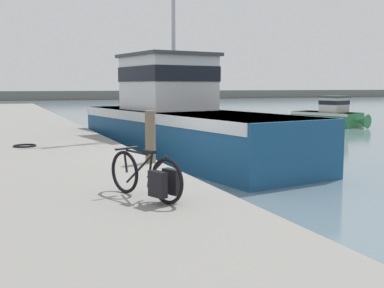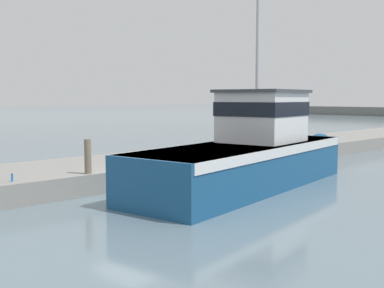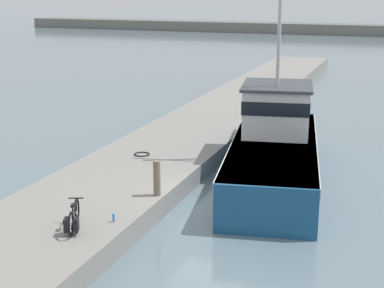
% 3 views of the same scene
% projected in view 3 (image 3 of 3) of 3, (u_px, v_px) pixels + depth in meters
% --- Properties ---
extents(ground_plane, '(320.00, 320.00, 0.00)m').
position_uv_depth(ground_plane, '(209.00, 212.00, 20.31)').
color(ground_plane, slate).
extents(dock_pier, '(4.90, 80.00, 0.75)m').
position_uv_depth(dock_pier, '(113.00, 189.00, 21.45)').
color(dock_pier, gray).
rests_on(dock_pier, ground_plane).
extents(fishing_boat_main, '(5.08, 13.22, 9.51)m').
position_uv_depth(fishing_boat_main, '(275.00, 145.00, 23.73)').
color(fishing_boat_main, navy).
rests_on(fishing_boat_main, ground_plane).
extents(bicycle_touring, '(0.81, 1.66, 0.78)m').
position_uv_depth(bicycle_touring, '(73.00, 219.00, 16.82)').
color(bicycle_touring, black).
rests_on(bicycle_touring, dock_pier).
extents(mooring_post, '(0.24, 0.24, 1.21)m').
position_uv_depth(mooring_post, '(157.00, 178.00, 19.59)').
color(mooring_post, '#756651').
rests_on(mooring_post, dock_pier).
extents(hose_coil, '(0.66, 0.66, 0.05)m').
position_uv_depth(hose_coil, '(142.00, 154.00, 24.46)').
color(hose_coil, black).
rests_on(hose_coil, dock_pier).
extents(water_bottle_by_bike, '(0.07, 0.07, 0.26)m').
position_uv_depth(water_bottle_by_bike, '(114.00, 218.00, 17.49)').
color(water_bottle_by_bike, blue).
rests_on(water_bottle_by_bike, dock_pier).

